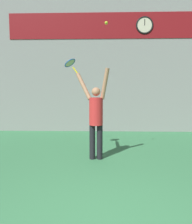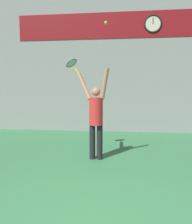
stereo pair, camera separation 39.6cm
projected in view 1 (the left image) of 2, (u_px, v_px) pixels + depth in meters
The scene contains 6 objects.
back_wall at pixel (105, 65), 8.13m from camera, with size 18.00×0.10×5.00m.
sponsor_banner at pixel (105, 26), 7.93m from camera, with size 7.04×0.02×0.93m.
scoreboard_clock at pixel (145, 25), 7.87m from camera, with size 0.63×0.06×0.63m.
tennis_player at pixel (96, 115), 4.90m from camera, with size 0.81×0.45×2.05m.
tennis_racket at pixel (70, 64), 5.11m from camera, with size 0.38×0.36×0.37m.
tennis_ball at pixel (106, 23), 4.59m from camera, with size 0.07×0.07×0.07m.
Camera 1 is at (-0.05, -2.10, 1.57)m, focal length 35.00 mm.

